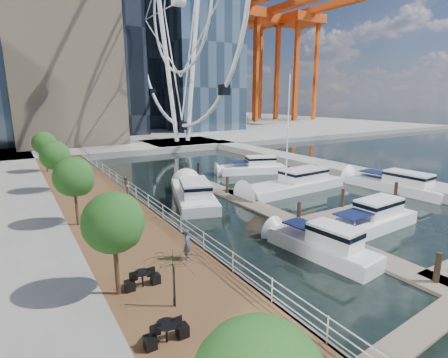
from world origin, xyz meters
name	(u,v)px	position (x,y,z in m)	size (l,w,h in m)	color
ground	(364,284)	(0.00, 0.00, 0.00)	(520.00, 520.00, 0.00)	black
boardwalk	(111,221)	(-9.00, 15.00, 0.50)	(6.00, 60.00, 1.00)	brown
seawall	(150,214)	(-6.00, 15.00, 0.50)	(0.25, 60.00, 1.00)	#595954
land_far	(67,128)	(0.00, 102.00, 0.50)	(200.00, 114.00, 1.00)	gray
breakwater	(331,168)	(20.00, 20.00, 0.50)	(4.00, 60.00, 1.00)	gray
pier	(183,144)	(14.00, 52.00, 0.50)	(14.00, 12.00, 1.00)	gray
railing	(148,201)	(-6.10, 15.00, 1.52)	(0.10, 60.00, 1.05)	white
floating_docks	(325,202)	(7.97, 9.98, 0.49)	(16.00, 34.00, 2.60)	#6D6051
ferris_wheel	(179,2)	(14.00, 52.00, 25.92)	(5.80, 45.60, 47.80)	white
port_cranes	(264,67)	(67.67, 95.67, 20.00)	(40.00, 52.00, 38.00)	#D84C14
street_trees	(73,177)	(-11.40, 14.00, 4.29)	(2.60, 42.60, 4.60)	#3F2B1C
yacht_foreground	(368,229)	(6.79, 4.72, 0.00)	(2.50, 9.34, 2.15)	white
pedestrian_near	(187,244)	(-7.36, 5.46, 1.84)	(0.61, 0.40, 1.68)	#434C5A
pedestrian_mid	(126,186)	(-6.53, 19.48, 1.83)	(0.81, 0.63, 1.67)	#83695A
pedestrian_far	(71,167)	(-9.10, 31.81, 1.74)	(0.87, 0.36, 1.48)	#363C44
moored_yachts	(303,196)	(9.07, 13.70, 0.00)	(24.38, 37.88, 11.50)	silver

